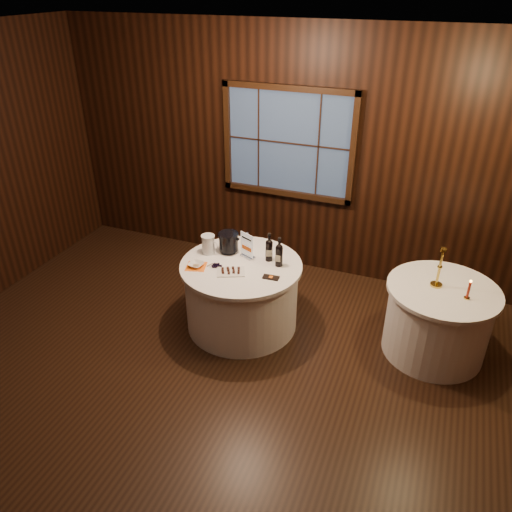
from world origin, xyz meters
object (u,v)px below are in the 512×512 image
at_px(glass_pitcher, 208,244).
at_px(brass_candlestick, 439,273).
at_px(grape_bunch, 216,266).
at_px(chocolate_plate, 231,271).
at_px(chocolate_box, 271,277).
at_px(port_bottle_left, 269,249).
at_px(side_table, 437,320).
at_px(cracker_bowl, 196,265).
at_px(sign_stand, 247,249).
at_px(red_candle, 468,291).
at_px(ice_bucket, 229,242).
at_px(main_table, 242,295).
at_px(port_bottle_right, 279,254).

height_order(glass_pitcher, brass_candlestick, brass_candlestick).
relative_size(grape_bunch, brass_candlestick, 0.42).
xyz_separation_m(chocolate_plate, chocolate_box, (0.41, 0.05, -0.01)).
bearing_deg(chocolate_plate, port_bottle_left, 54.84).
xyz_separation_m(side_table, grape_bunch, (-2.21, -0.46, 0.40)).
xyz_separation_m(cracker_bowl, brass_candlestick, (2.33, 0.54, 0.13)).
bearing_deg(glass_pitcher, side_table, 10.72).
height_order(grape_bunch, cracker_bowl, cracker_bowl).
bearing_deg(side_table, sign_stand, -175.89).
relative_size(side_table, sign_stand, 3.67).
relative_size(grape_bunch, red_candle, 0.85).
xyz_separation_m(port_bottle_left, ice_bucket, (-0.47, 0.01, -0.02)).
relative_size(side_table, glass_pitcher, 5.10).
bearing_deg(main_table, glass_pitcher, 167.79).
xyz_separation_m(brass_candlestick, red_candle, (0.28, -0.13, -0.07)).
bearing_deg(port_bottle_right, grape_bunch, -154.72).
relative_size(sign_stand, glass_pitcher, 1.39).
distance_m(sign_stand, brass_candlestick, 1.92).
height_order(main_table, port_bottle_right, port_bottle_right).
height_order(port_bottle_right, chocolate_box, port_bottle_right).
relative_size(port_bottle_right, ice_bucket, 1.44).
distance_m(main_table, ice_bucket, 0.58).
xyz_separation_m(main_table, chocolate_plate, (-0.03, -0.20, 0.40)).
bearing_deg(side_table, chocolate_plate, -166.27).
bearing_deg(chocolate_box, grape_bunch, 177.26).
bearing_deg(grape_bunch, red_candle, 8.30).
bearing_deg(grape_bunch, glass_pitcher, 129.74).
bearing_deg(chocolate_plate, glass_pitcher, 143.74).
relative_size(port_bottle_left, chocolate_box, 1.94).
bearing_deg(cracker_bowl, grape_bunch, 16.09).
bearing_deg(ice_bucket, grape_bunch, -87.50).
bearing_deg(sign_stand, brass_candlestick, 29.58).
distance_m(side_table, chocolate_plate, 2.13).
bearing_deg(cracker_bowl, red_candle, 8.92).
bearing_deg(chocolate_plate, brass_candlestick, 14.81).
height_order(chocolate_plate, grape_bunch, same).
xyz_separation_m(glass_pitcher, red_candle, (2.62, 0.10, -0.03)).
height_order(side_table, grape_bunch, grape_bunch).
bearing_deg(glass_pitcher, grape_bunch, -44.49).
height_order(chocolate_plate, red_candle, red_candle).
distance_m(port_bottle_right, ice_bucket, 0.61).
bearing_deg(chocolate_box, sign_stand, 137.10).
distance_m(ice_bucket, grape_bunch, 0.37).
relative_size(sign_stand, cracker_bowl, 1.95).
bearing_deg(port_bottle_right, chocolate_plate, -142.04).
relative_size(port_bottle_right, red_candle, 1.59).
height_order(chocolate_plate, brass_candlestick, brass_candlestick).
height_order(glass_pitcher, red_candle, glass_pitcher).
bearing_deg(side_table, ice_bucket, -177.30).
distance_m(sign_stand, port_bottle_right, 0.37).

